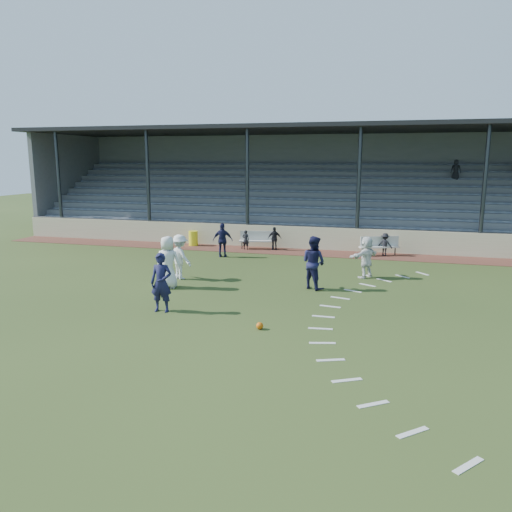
{
  "coord_description": "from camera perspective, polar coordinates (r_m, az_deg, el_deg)",
  "views": [
    {
      "loc": [
        4.74,
        -14.8,
        4.81
      ],
      "look_at": [
        0.0,
        2.5,
        1.3
      ],
      "focal_mm": 35.0,
      "sensor_mm": 36.0,
      "label": 1
    }
  ],
  "objects": [
    {
      "name": "ground",
      "position": [
        16.27,
        -2.34,
        -6.13
      ],
      "size": [
        90.0,
        90.0,
        0.0
      ],
      "primitive_type": "plane",
      "color": "#2C3D19",
      "rests_on": "ground"
    },
    {
      "name": "cinder_track",
      "position": [
        26.19,
        4.63,
        0.47
      ],
      "size": [
        34.0,
        2.0,
        0.02
      ],
      "primitive_type": "cube",
      "color": "#522A21",
      "rests_on": "ground"
    },
    {
      "name": "retaining_wall",
      "position": [
        27.11,
        5.07,
        2.09
      ],
      "size": [
        34.0,
        0.18,
        1.2
      ],
      "primitive_type": "cube",
      "color": "beige",
      "rests_on": "ground"
    },
    {
      "name": "bench_left",
      "position": [
        26.95,
        0.25,
        2.05
      ],
      "size": [
        2.04,
        0.87,
        0.95
      ],
      "rotation": [
        0.0,
        0.0,
        0.22
      ],
      "color": "beige",
      "rests_on": "cinder_track"
    },
    {
      "name": "bench_right",
      "position": [
        25.87,
        13.91,
        1.34
      ],
      "size": [
        2.0,
        1.2,
        0.95
      ],
      "rotation": [
        0.0,
        0.0,
        0.39
      ],
      "color": "beige",
      "rests_on": "cinder_track"
    },
    {
      "name": "trash_bin",
      "position": [
        28.17,
        -7.18,
        2.03
      ],
      "size": [
        0.51,
        0.51,
        0.82
      ],
      "primitive_type": "cylinder",
      "color": "yellow",
      "rests_on": "cinder_track"
    },
    {
      "name": "football",
      "position": [
        14.42,
        0.43,
        -7.98
      ],
      "size": [
        0.21,
        0.21,
        0.21
      ],
      "primitive_type": "sphere",
      "color": "#C7580B",
      "rests_on": "ground"
    },
    {
      "name": "player_white_lead",
      "position": [
        19.03,
        -10.04,
        -0.69
      ],
      "size": [
        1.02,
        0.71,
        1.97
      ],
      "primitive_type": "imported",
      "rotation": [
        0.0,
        0.0,
        3.23
      ],
      "color": "silver",
      "rests_on": "ground"
    },
    {
      "name": "player_navy_lead",
      "position": [
        16.11,
        -10.78,
        -3.0
      ],
      "size": [
        0.73,
        0.52,
        1.9
      ],
      "primitive_type": "imported",
      "rotation": [
        0.0,
        0.0,
        0.09
      ],
      "color": "#15163A",
      "rests_on": "ground"
    },
    {
      "name": "player_navy_mid",
      "position": [
        18.74,
        6.59,
        -0.74
      ],
      "size": [
        1.22,
        1.15,
        2.0
      ],
      "primitive_type": "imported",
      "rotation": [
        0.0,
        0.0,
        2.59
      ],
      "color": "#15163A",
      "rests_on": "ground"
    },
    {
      "name": "player_white_wing",
      "position": [
        20.36,
        -8.67,
        -0.1
      ],
      "size": [
        1.35,
        1.14,
        1.82
      ],
      "primitive_type": "imported",
      "rotation": [
        0.0,
        0.0,
        2.67
      ],
      "color": "silver",
      "rests_on": "ground"
    },
    {
      "name": "player_navy_wing",
      "position": [
        24.73,
        -3.82,
        1.81
      ],
      "size": [
        1.05,
        0.59,
        1.68
      ],
      "primitive_type": "imported",
      "rotation": [
        0.0,
        0.0,
        3.33
      ],
      "color": "#15163A",
      "rests_on": "ground"
    },
    {
      "name": "player_white_back",
      "position": [
        20.88,
        12.48,
        -0.13
      ],
      "size": [
        1.35,
        1.56,
        1.7
      ],
      "primitive_type": "imported",
      "rotation": [
        0.0,
        0.0,
        4.07
      ],
      "color": "silver",
      "rests_on": "ground"
    },
    {
      "name": "sub_left_near",
      "position": [
        26.7,
        -1.18,
        1.87
      ],
      "size": [
        0.38,
        0.25,
        1.04
      ],
      "primitive_type": "imported",
      "rotation": [
        0.0,
        0.0,
        3.13
      ],
      "color": "black",
      "rests_on": "cinder_track"
    },
    {
      "name": "sub_left_far",
      "position": [
        26.52,
        2.13,
        2.01
      ],
      "size": [
        0.77,
        0.48,
        1.23
      ],
      "primitive_type": "imported",
      "rotation": [
        0.0,
        0.0,
        3.41
      ],
      "color": "black",
      "rests_on": "cinder_track"
    },
    {
      "name": "sub_right",
      "position": [
        25.82,
        14.53,
        1.3
      ],
      "size": [
        0.81,
        0.58,
        1.13
      ],
      "primitive_type": "imported",
      "rotation": [
        0.0,
        0.0,
        2.9
      ],
      "color": "black",
      "rests_on": "cinder_track"
    },
    {
      "name": "grandstand",
      "position": [
        31.53,
        6.68,
        6.25
      ],
      "size": [
        34.6,
        9.0,
        6.61
      ],
      "color": "slate",
      "rests_on": "ground"
    },
    {
      "name": "penalty_arc",
      "position": [
        15.58,
        12.38,
        -7.16
      ],
      "size": [
        3.89,
        14.63,
        0.01
      ],
      "color": "silver",
      "rests_on": "ground"
    }
  ]
}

